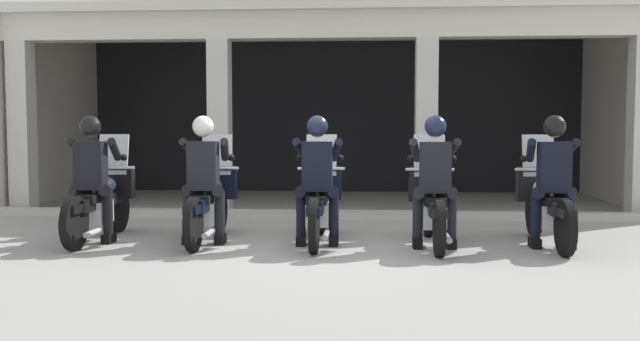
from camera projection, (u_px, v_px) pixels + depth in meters
The scene contains 13 objects.
ground_plane at pixel (330, 214), 11.17m from camera, with size 80.00×80.00×0.00m, color #999993.
station_building at pixel (330, 88), 13.38m from camera, with size 11.32×4.52×3.47m.
kerb_strip at pixel (320, 214), 10.70m from camera, with size 10.82×0.24×0.12m, color #B7B5AD.
motorcycle_far_left at pixel (102, 200), 8.69m from camera, with size 0.62×2.04×1.35m.
police_officer_far_left at pixel (92, 168), 8.38m from camera, with size 0.63×0.61×1.58m.
motorcycle_left at pixel (210, 201), 8.62m from camera, with size 0.62×2.04×1.35m.
police_officer_left at pixel (204, 168), 8.31m from camera, with size 0.63×0.61×1.58m.
motorcycle_center at pixel (319, 202), 8.50m from camera, with size 0.62×2.04×1.35m.
police_officer_center at pixel (317, 169), 8.19m from camera, with size 0.63×0.61×1.58m.
motorcycle_right at pixel (432, 204), 8.32m from camera, with size 0.62×2.04×1.35m.
police_officer_right at pixel (435, 170), 8.01m from camera, with size 0.63×0.61×1.58m.
motorcycle_far_right at pixel (546, 204), 8.33m from camera, with size 0.62×2.04×1.35m.
police_officer_far_right at pixel (553, 170), 8.02m from camera, with size 0.63×0.61×1.58m.
Camera 1 is at (0.60, -8.09, 1.46)m, focal length 37.90 mm.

